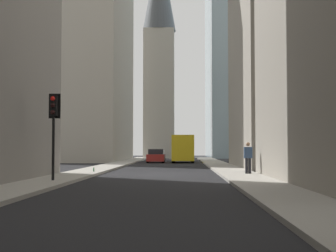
# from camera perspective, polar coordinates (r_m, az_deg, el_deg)

# --- Properties ---
(ground_plane) EXTENTS (135.00, 135.00, 0.00)m
(ground_plane) POSITION_cam_1_polar(r_m,az_deg,el_deg) (27.85, -1.07, -5.82)
(ground_plane) COLOR black
(sidewalk_right) EXTENTS (90.00, 2.20, 0.14)m
(sidewalk_right) POSITION_cam_1_polar(r_m,az_deg,el_deg) (28.43, -10.22, -5.57)
(sidewalk_right) COLOR #A8A399
(sidewalk_right) RESTS_ON ground_plane
(sidewalk_left) EXTENTS (90.00, 2.20, 0.14)m
(sidewalk_left) POSITION_cam_1_polar(r_m,az_deg,el_deg) (27.99, 8.21, -5.63)
(sidewalk_left) COLOR #A8A399
(sidewalk_left) RESTS_ON ground_plane
(building_right_far) EXTENTS (19.28, 10.50, 31.40)m
(building_right_far) POSITION_cam_1_polar(r_m,az_deg,el_deg) (60.12, -9.97, 11.04)
(building_right_far) COLOR #A8A091
(building_right_far) RESTS_ON ground_plane
(church_spire) EXTENTS (4.97, 4.97, 33.31)m
(church_spire) POSITION_cam_1_polar(r_m,az_deg,el_deg) (73.03, -1.06, 9.94)
(church_spire) COLOR #B7B2A5
(church_spire) RESTS_ON ground_plane
(delivery_truck) EXTENTS (6.46, 2.25, 2.84)m
(delivery_truck) POSITION_cam_1_polar(r_m,az_deg,el_deg) (50.25, 1.79, -2.73)
(delivery_truck) COLOR yellow
(delivery_truck) RESTS_ON ground_plane
(sedan_red) EXTENTS (4.30, 1.78, 1.42)m
(sedan_red) POSITION_cam_1_polar(r_m,az_deg,el_deg) (50.02, -1.43, -3.64)
(sedan_red) COLOR maroon
(sedan_red) RESTS_ON ground_plane
(traffic_light_foreground) EXTENTS (0.43, 0.52, 3.81)m
(traffic_light_foreground) POSITION_cam_1_polar(r_m,az_deg,el_deg) (21.44, -13.55, 1.15)
(traffic_light_foreground) COLOR black
(traffic_light_foreground) RESTS_ON sidewalk_right
(pedestrian) EXTENTS (0.26, 0.44, 1.72)m
(pedestrian) POSITION_cam_1_polar(r_m,az_deg,el_deg) (26.52, 9.57, -3.62)
(pedestrian) COLOR black
(pedestrian) RESTS_ON sidewalk_left
(discarded_bottle) EXTENTS (0.07, 0.07, 0.27)m
(discarded_bottle) POSITION_cam_1_polar(r_m,az_deg,el_deg) (28.71, -8.88, -5.20)
(discarded_bottle) COLOR #236033
(discarded_bottle) RESTS_ON sidewalk_right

